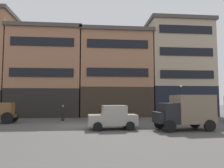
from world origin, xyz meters
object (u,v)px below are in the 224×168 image
object	(u,v)px
delivery_truck_near	(185,111)
pedestrian_officer	(63,112)
cargo_wagon	(0,111)
streetlamp_curbside	(181,96)
sedan_dark	(113,117)

from	to	relation	value
delivery_truck_near	pedestrian_officer	size ratio (longest dim) A/B	2.48
cargo_wagon	streetlamp_curbside	xyz separation A→B (m)	(19.78, 3.68, 1.52)
cargo_wagon	sedan_dark	size ratio (longest dim) A/B	0.77
sedan_dark	streetlamp_curbside	bearing A→B (deg)	42.59
sedan_dark	streetlamp_curbside	distance (m)	12.74
cargo_wagon	pedestrian_officer	bearing A→B (deg)	17.50
delivery_truck_near	sedan_dark	distance (m)	5.49
cargo_wagon	delivery_truck_near	world-z (taller)	delivery_truck_near
pedestrian_officer	streetlamp_curbside	bearing A→B (deg)	7.59
cargo_wagon	pedestrian_officer	distance (m)	5.99
cargo_wagon	pedestrian_officer	size ratio (longest dim) A/B	1.62
delivery_truck_near	streetlamp_curbside	xyz separation A→B (m)	(3.90, 9.47, 1.25)
cargo_wagon	streetlamp_curbside	world-z (taller)	streetlamp_curbside
cargo_wagon	sedan_dark	world-z (taller)	cargo_wagon
cargo_wagon	pedestrian_officer	xyz separation A→B (m)	(5.71, 1.80, -0.17)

